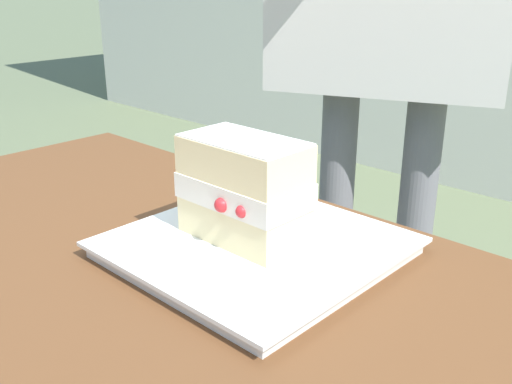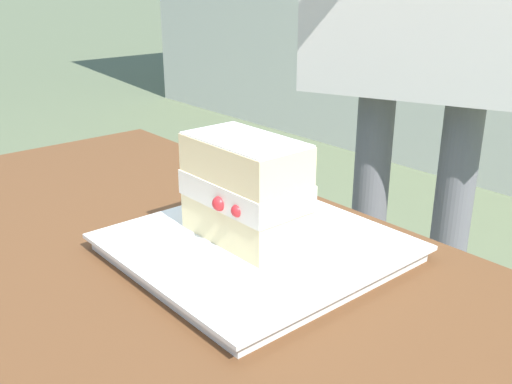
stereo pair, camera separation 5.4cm
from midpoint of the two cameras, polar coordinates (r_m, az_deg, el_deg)
dessert_plate at (r=0.56m, az=2.76°, el=-5.50°), size 0.24×0.24×0.02m
cake_slice at (r=0.54m, az=1.73°, el=0.25°), size 0.12×0.08×0.10m
dessert_fork at (r=0.75m, az=0.83°, el=1.13°), size 0.12×0.14×0.01m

